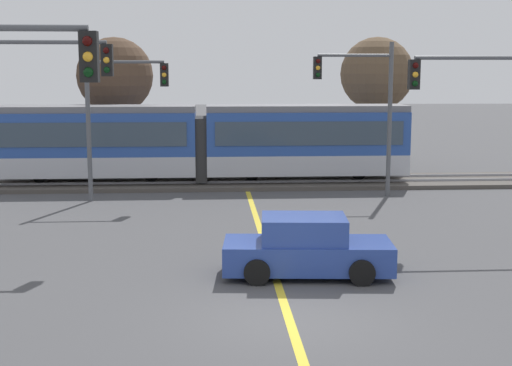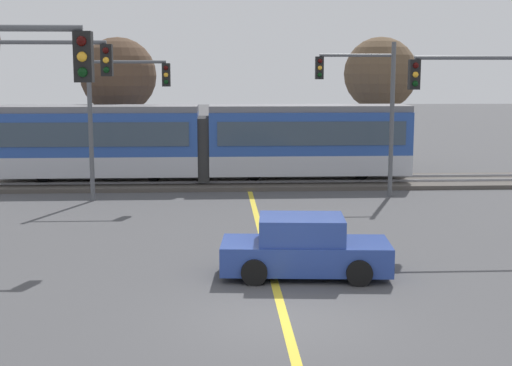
{
  "view_description": "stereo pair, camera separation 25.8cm",
  "coord_description": "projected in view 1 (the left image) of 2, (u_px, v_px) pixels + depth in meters",
  "views": [
    {
      "loc": [
        -1.6,
        -14.2,
        5.07
      ],
      "look_at": [
        -0.16,
        8.06,
        1.6
      ],
      "focal_mm": 50.0,
      "sensor_mm": 36.0,
      "label": 1
    },
    {
      "loc": [
        -1.35,
        -14.21,
        5.07
      ],
      "look_at": [
        -0.16,
        8.06,
        1.6
      ],
      "focal_mm": 50.0,
      "sensor_mm": 36.0,
      "label": 2
    }
  ],
  "objects": [
    {
      "name": "bare_tree_east",
      "position": [
        377.0,
        74.0,
        37.08
      ],
      "size": [
        3.79,
        3.79,
        6.89
      ],
      "color": "brown",
      "rests_on": "ground"
    },
    {
      "name": "traffic_light_mid_right",
      "position": [
        494.0,
        109.0,
        21.87
      ],
      "size": [
        4.25,
        0.38,
        5.92
      ],
      "color": "#515459",
      "rests_on": "ground"
    },
    {
      "name": "traffic_light_mid_left",
      "position": [
        15.0,
        102.0,
        20.18
      ],
      "size": [
        4.25,
        0.38,
        6.48
      ],
      "color": "#515459",
      "rests_on": "ground"
    },
    {
      "name": "ground_plane",
      "position": [
        289.0,
        318.0,
        14.88
      ],
      "size": [
        200.0,
        200.0,
        0.0
      ],
      "primitive_type": "plane",
      "color": "#474749"
    },
    {
      "name": "lane_centre_line",
      "position": [
        265.0,
        243.0,
        21.33
      ],
      "size": [
        0.2,
        18.76,
        0.01
      ],
      "primitive_type": "cube",
      "color": "gold",
      "rests_on": "ground"
    },
    {
      "name": "traffic_light_far_left",
      "position": [
        116.0,
        103.0,
        27.82
      ],
      "size": [
        3.25,
        0.38,
        5.89
      ],
      "color": "#515459",
      "rests_on": "ground"
    },
    {
      "name": "traffic_light_far_right",
      "position": [
        365.0,
        97.0,
        28.83
      ],
      "size": [
        3.25,
        0.38,
        6.28
      ],
      "color": "#515459",
      "rests_on": "ground"
    },
    {
      "name": "light_rail_tram",
      "position": [
        201.0,
        140.0,
        32.1
      ],
      "size": [
        18.5,
        2.64,
        3.43
      ],
      "color": "#B7BAC1",
      "rests_on": "track_bed"
    },
    {
      "name": "track_bed",
      "position": [
        245.0,
        182.0,
        32.54
      ],
      "size": [
        120.0,
        4.0,
        0.18
      ],
      "primitive_type": "cube",
      "color": "#4C4742",
      "rests_on": "ground"
    },
    {
      "name": "rail_far",
      "position": [
        245.0,
        177.0,
        33.23
      ],
      "size": [
        120.0,
        0.08,
        0.1
      ],
      "primitive_type": "cube",
      "color": "#939399",
      "rests_on": "track_bed"
    },
    {
      "name": "sedan_crossing",
      "position": [
        307.0,
        248.0,
        17.89
      ],
      "size": [
        4.32,
        2.16,
        1.52
      ],
      "color": "#284293",
      "rests_on": "ground"
    },
    {
      "name": "rail_near",
      "position": [
        246.0,
        182.0,
        31.81
      ],
      "size": [
        120.0,
        0.08,
        0.1
      ],
      "primitive_type": "cube",
      "color": "#939399",
      "rests_on": "track_bed"
    },
    {
      "name": "bare_tree_west",
      "position": [
        115.0,
        76.0,
        35.3
      ],
      "size": [
        3.77,
        3.77,
        6.8
      ],
      "color": "brown",
      "rests_on": "ground"
    }
  ]
}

